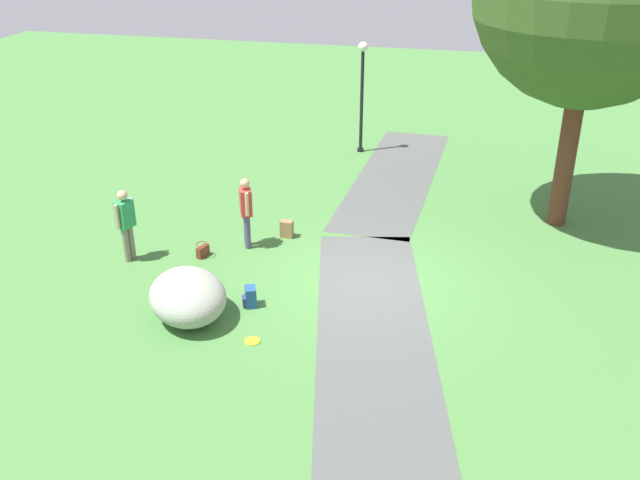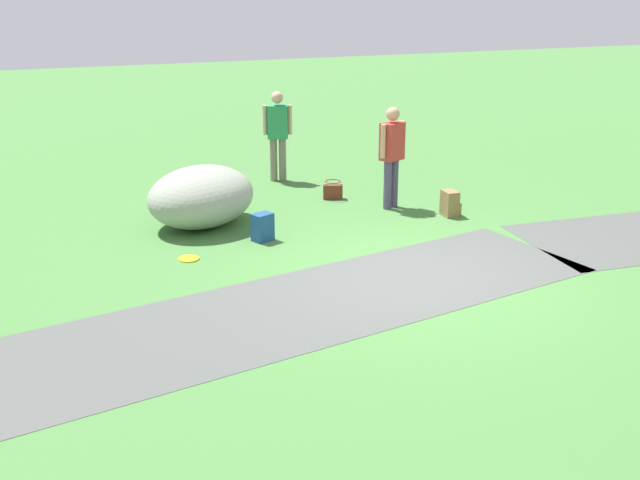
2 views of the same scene
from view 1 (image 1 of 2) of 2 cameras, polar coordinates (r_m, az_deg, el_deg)
ground_plane at (r=14.44m, az=3.95°, el=-3.32°), size 48.00×48.00×0.00m
footpath_segment_near at (r=19.86m, az=6.18°, el=5.16°), size 8.08×2.37×0.01m
footpath_segment_mid at (r=12.78m, az=4.38°, el=-7.63°), size 8.25×3.70×0.01m
lamp_post at (r=21.20m, az=3.43°, el=12.43°), size 0.28×0.28×3.29m
lawn_boulder at (r=13.22m, az=-10.67°, el=-4.52°), size 2.24×2.16×0.90m
woman_with_handbag at (r=15.47m, az=-6.01°, el=2.59°), size 0.48×0.37×1.63m
man_near_boulder at (r=15.37m, az=-15.47°, el=1.53°), size 0.50×0.33×1.61m
handbag_on_grass at (r=15.50m, az=-9.48°, el=-0.86°), size 0.34×0.34×0.31m
backpack_by_boulder at (r=13.54m, az=-5.68°, el=-4.63°), size 0.34×0.33×0.40m
spare_backpack_on_lawn at (r=16.17m, az=-2.70°, el=0.90°), size 0.26×0.28×0.40m
frisbee_on_grass at (r=12.62m, az=-5.50°, el=-8.16°), size 0.28×0.28×0.02m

